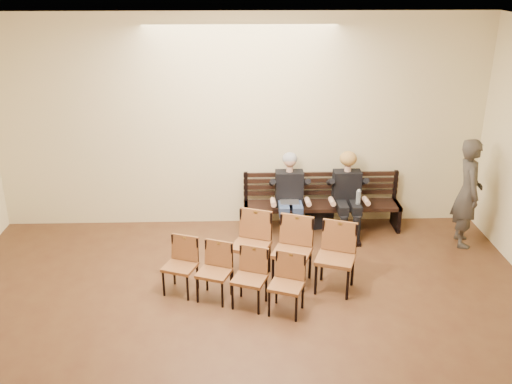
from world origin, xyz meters
TOP-DOWN VIEW (x-y plane):
  - room_walls at (0.00, 0.79)m, footprint 8.02×10.01m
  - bench at (1.33, 4.65)m, footprint 2.60×0.90m
  - seated_man at (0.78, 4.53)m, footprint 0.56×0.77m
  - seated_woman at (1.72, 4.53)m, footprint 0.55×0.77m
  - laptop at (0.77, 4.40)m, footprint 0.31×0.24m
  - water_bottle at (1.86, 4.32)m, footprint 0.09×0.09m
  - bag at (1.31, 4.75)m, footprint 0.46×0.36m
  - passerby at (3.50, 4.05)m, footprint 0.57×0.78m
  - chair_row_front at (-0.15, 2.47)m, footprint 1.92×1.07m
  - chair_row_back at (0.68, 2.93)m, footprint 1.77×1.07m

SIDE VIEW (x-z plane):
  - bag at x=1.31m, z-range 0.00..0.31m
  - bench at x=1.33m, z-range 0.00..0.45m
  - chair_row_front at x=-0.15m, z-range 0.00..0.78m
  - chair_row_back at x=0.68m, z-range 0.00..0.95m
  - laptop at x=0.77m, z-range 0.45..0.67m
  - water_bottle at x=1.86m, z-range 0.45..0.70m
  - seated_woman at x=1.72m, z-range 0.00..1.29m
  - seated_man at x=0.78m, z-range 0.00..1.34m
  - passerby at x=3.50m, z-range 0.00..1.99m
  - room_walls at x=0.00m, z-range 0.78..4.29m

